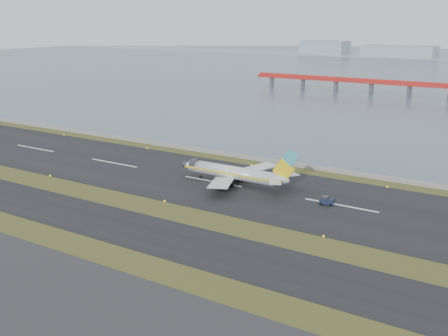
{
  "coord_description": "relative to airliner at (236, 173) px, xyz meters",
  "views": [
    {
      "loc": [
        90.04,
        -101.27,
        46.64
      ],
      "look_at": [
        9.16,
        22.0,
        7.34
      ],
      "focal_mm": 45.0,
      "sensor_mm": 36.0,
      "label": 1
    }
  ],
  "objects": [
    {
      "name": "taxiway_strip",
      "position": [
        -7.17,
        -43.14,
        -3.41
      ],
      "size": [
        1000.0,
        18.0,
        0.1
      ],
      "primitive_type": "cube",
      "color": "black",
      "rests_on": "ground"
    },
    {
      "name": "seawall",
      "position": [
        -7.17,
        28.86,
        -2.96
      ],
      "size": [
        1000.0,
        2.5,
        1.0
      ],
      "primitive_type": "cube",
      "color": "gray",
      "rests_on": "ground"
    },
    {
      "name": "ground",
      "position": [
        -7.17,
        -31.14,
        -3.46
      ],
      "size": [
        1000.0,
        1000.0,
        0.0
      ],
      "primitive_type": "plane",
      "color": "#324318",
      "rests_on": "ground"
    },
    {
      "name": "runway_strip",
      "position": [
        -7.17,
        -1.14,
        -3.41
      ],
      "size": [
        1000.0,
        45.0,
        0.1
      ],
      "primitive_type": "cube",
      "color": "black",
      "rests_on": "ground"
    },
    {
      "name": "pushback_tug",
      "position": [
        29.44,
        -2.68,
        -2.34
      ],
      "size": [
        3.94,
        2.74,
        2.31
      ],
      "rotation": [
        0.0,
        0.0,
        0.2
      ],
      "color": "#151E3A",
      "rests_on": "ground"
    },
    {
      "name": "airliner",
      "position": [
        0.0,
        0.0,
        0.0
      ],
      "size": [
        38.52,
        32.89,
        12.8
      ],
      "color": "silver",
      "rests_on": "ground"
    }
  ]
}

